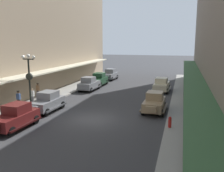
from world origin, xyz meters
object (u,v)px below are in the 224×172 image
object	(u,v)px
parked_car_1	(47,101)
parked_car_3	(110,74)
lamp_post_with_clock	(29,79)
pedestrian_2	(38,90)
parked_car_2	(161,84)
parked_car_4	(154,102)
fire_hydrant	(170,122)
parked_car_6	(15,116)
pedestrian_1	(33,96)
pedestrian_0	(19,99)
parked_car_5	(89,83)
parked_car_0	(99,79)

from	to	relation	value
parked_car_1	parked_car_3	bearing A→B (deg)	89.71
lamp_post_with_clock	pedestrian_2	distance (m)	5.21
parked_car_2	lamp_post_with_clock	xyz separation A→B (m)	(-10.93, -12.53, 2.04)
parked_car_3	parked_car_1	bearing A→B (deg)	-90.29
parked_car_4	fire_hydrant	xyz separation A→B (m)	(1.64, -4.33, -0.38)
parked_car_2	parked_car_6	xyz separation A→B (m)	(-9.26, -16.90, 0.00)
parked_car_4	pedestrian_1	bearing A→B (deg)	-173.52
fire_hydrant	pedestrian_0	size ratio (longest dim) A/B	0.49
lamp_post_with_clock	pedestrian_1	world-z (taller)	lamp_post_with_clock
parked_car_1	pedestrian_1	world-z (taller)	parked_car_1
parked_car_2	parked_car_5	distance (m)	9.47
parked_car_5	lamp_post_with_clock	world-z (taller)	lamp_post_with_clock
parked_car_6	pedestrian_1	distance (m)	6.50
pedestrian_1	lamp_post_with_clock	bearing A→B (deg)	-61.00
parked_car_5	lamp_post_with_clock	xyz separation A→B (m)	(-1.65, -10.64, 2.04)
parked_car_1	parked_car_6	bearing A→B (deg)	-88.12
parked_car_5	pedestrian_0	size ratio (longest dim) A/B	2.58
parked_car_4	fire_hydrant	world-z (taller)	parked_car_4
parked_car_4	pedestrian_0	xyz separation A→B (m)	(-12.49, -2.88, 0.07)
fire_hydrant	parked_car_3	bearing A→B (deg)	117.10
parked_car_3	parked_car_4	world-z (taller)	same
parked_car_5	fire_hydrant	distance (m)	16.35
pedestrian_1	parked_car_4	bearing A→B (deg)	6.48
parked_car_1	pedestrian_2	bearing A→B (deg)	131.83
parked_car_6	parked_car_0	bearing A→B (deg)	90.22
pedestrian_0	pedestrian_2	size ratio (longest dim) A/B	1.00
parked_car_2	pedestrian_0	size ratio (longest dim) A/B	2.58
parked_car_0	parked_car_1	bearing A→B (deg)	-90.33
parked_car_3	pedestrian_2	distance (m)	16.45
fire_hydrant	pedestrian_2	bearing A→B (deg)	158.87
parked_car_5	pedestrian_1	bearing A→B (deg)	-105.68
parked_car_6	pedestrian_2	xyz separation A→B (m)	(-3.73, 8.73, 0.07)
parked_car_2	pedestrian_2	size ratio (longest dim) A/B	2.58
parked_car_4	pedestrian_2	xyz separation A→B (m)	(-13.16, 1.40, 0.07)
parked_car_0	parked_car_3	distance (m)	5.80
parked_car_2	parked_car_4	bearing A→B (deg)	-88.93
parked_car_3	pedestrian_0	distance (m)	20.53
parked_car_2	parked_car_4	size ratio (longest dim) A/B	1.01
parked_car_2	lamp_post_with_clock	size ratio (longest dim) A/B	0.84
parked_car_3	pedestrian_0	size ratio (longest dim) A/B	2.58
parked_car_3	pedestrian_0	xyz separation A→B (m)	(-3.00, -20.31, 0.07)
parked_car_2	fire_hydrant	world-z (taller)	parked_car_2
parked_car_0	parked_car_3	world-z (taller)	same
parked_car_0	parked_car_6	size ratio (longest dim) A/B	0.99
parked_car_6	pedestrian_0	xyz separation A→B (m)	(-3.05, 4.46, 0.07)
parked_car_2	parked_car_3	distance (m)	12.18
parked_car_4	parked_car_5	xyz separation A→B (m)	(-9.45, 7.68, 0.00)
parked_car_4	lamp_post_with_clock	distance (m)	11.67
parked_car_1	parked_car_4	size ratio (longest dim) A/B	1.00
parked_car_3	pedestrian_1	xyz separation A→B (m)	(-2.51, -18.79, 0.05)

